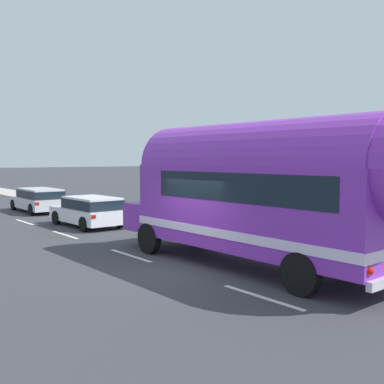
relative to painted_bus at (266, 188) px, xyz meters
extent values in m
plane|color=#38383D|center=(-1.90, 1.57, -2.31)|extent=(300.00, 300.00, 0.00)
cube|color=silver|center=(-1.90, -1.64, -2.30)|extent=(0.14, 2.40, 0.01)
cube|color=silver|center=(-1.90, 4.05, -2.30)|extent=(0.14, 2.40, 0.01)
cube|color=silver|center=(-1.90, 9.19, -2.30)|extent=(0.14, 2.40, 0.01)
cube|color=silver|center=(-1.90, 14.05, -2.30)|extent=(0.14, 2.40, 0.01)
cube|color=silver|center=(1.86, 13.57, -2.30)|extent=(0.12, 80.00, 0.01)
cube|color=#ADA89E|center=(3.17, 11.57, -2.23)|extent=(2.61, 90.00, 0.15)
cube|color=purple|center=(-0.01, 0.35, -0.56)|extent=(2.65, 8.09, 2.30)
cylinder|color=purple|center=(-0.01, 0.35, 0.59)|extent=(2.59, 7.99, 2.45)
cube|color=purple|center=(-0.09, 5.02, -1.23)|extent=(2.28, 1.34, 0.95)
cube|color=silver|center=(-0.01, 0.35, -1.21)|extent=(2.69, 8.13, 0.24)
cube|color=black|center=(0.00, 0.05, 0.04)|extent=(2.64, 6.29, 0.76)
sphere|color=red|center=(-0.98, -3.67, -1.46)|extent=(0.20, 0.20, 0.20)
cube|color=black|center=(-0.08, 4.42, 0.09)|extent=(2.14, 0.14, 0.96)
cube|color=silver|center=(-0.10, 5.71, -1.36)|extent=(0.90, 0.12, 0.56)
cylinder|color=black|center=(-1.24, 3.95, -1.81)|extent=(0.28, 1.00, 1.00)
cylinder|color=black|center=(1.10, 3.99, -1.81)|extent=(0.28, 1.00, 1.00)
cylinder|color=black|center=(-1.13, -2.10, -1.81)|extent=(0.28, 1.00, 1.00)
cylinder|color=black|center=(1.21, -2.05, -1.81)|extent=(0.28, 1.00, 1.00)
cube|color=white|center=(-0.07, 10.91, -1.79)|extent=(1.96, 4.26, 0.60)
cube|color=white|center=(-0.06, 10.43, -1.21)|extent=(1.72, 2.80, 0.55)
cube|color=black|center=(-0.06, 10.43, -1.24)|extent=(1.78, 2.85, 0.43)
cube|color=red|center=(-0.82, 8.77, -1.61)|extent=(0.20, 0.05, 0.14)
cube|color=red|center=(0.79, 8.81, -1.61)|extent=(0.20, 0.05, 0.14)
cylinder|color=black|center=(-0.99, 12.29, -1.99)|extent=(0.22, 0.65, 0.64)
cylinder|color=black|center=(0.78, 12.34, -1.99)|extent=(0.22, 0.65, 0.64)
cylinder|color=black|center=(-0.92, 9.48, -1.99)|extent=(0.22, 0.65, 0.64)
cylinder|color=black|center=(0.85, 9.53, -1.99)|extent=(0.22, 0.65, 0.64)
cube|color=silver|center=(0.23, 18.07, -1.79)|extent=(1.98, 4.76, 0.60)
cube|color=silver|center=(0.21, 17.59, -1.21)|extent=(1.74, 3.30, 0.55)
cube|color=black|center=(0.21, 17.59, -1.24)|extent=(1.80, 3.34, 0.43)
cube|color=red|center=(-0.64, 15.72, -1.61)|extent=(0.20, 0.04, 0.14)
cube|color=red|center=(0.98, 15.68, -1.61)|extent=(0.20, 0.04, 0.14)
cylinder|color=black|center=(-0.62, 19.75, -1.99)|extent=(0.22, 0.64, 0.64)
cylinder|color=black|center=(1.16, 19.70, -1.99)|extent=(0.22, 0.64, 0.64)
cylinder|color=black|center=(-0.71, 16.43, -1.99)|extent=(0.22, 0.64, 0.64)
cylinder|color=black|center=(1.08, 16.39, -1.99)|extent=(0.22, 0.64, 0.64)
camera|label=1|loc=(-9.44, -8.63, 0.79)|focal=43.39mm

